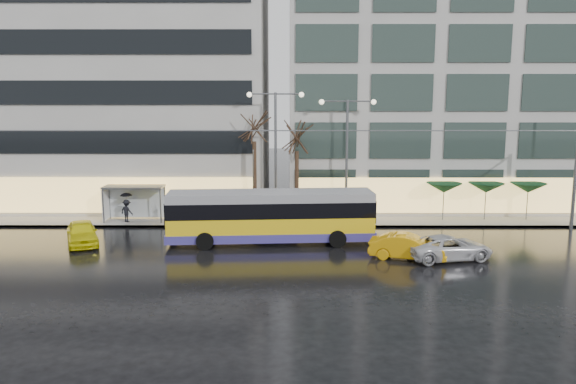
{
  "coord_description": "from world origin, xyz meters",
  "views": [
    {
      "loc": [
        2.95,
        -28.47,
        8.79
      ],
      "look_at": [
        2.88,
        5.0,
        3.15
      ],
      "focal_mm": 35.0,
      "sensor_mm": 36.0,
      "label": 1
    }
  ],
  "objects_px": {
    "trolleybus": "(271,218)",
    "bus_shelter": "(130,195)",
    "street_lamp_near": "(276,138)",
    "taxi_a": "(82,233)"
  },
  "relations": [
    {
      "from": "trolleybus",
      "to": "bus_shelter",
      "type": "relative_size",
      "value": 3.0
    },
    {
      "from": "trolleybus",
      "to": "bus_shelter",
      "type": "distance_m",
      "value": 11.75
    },
    {
      "from": "trolleybus",
      "to": "street_lamp_near",
      "type": "relative_size",
      "value": 1.4
    },
    {
      "from": "trolleybus",
      "to": "bus_shelter",
      "type": "xyz_separation_m",
      "value": [
        -10.22,
        5.79,
        0.4
      ]
    },
    {
      "from": "bus_shelter",
      "to": "taxi_a",
      "type": "xyz_separation_m",
      "value": [
        -1.21,
        -6.13,
        -1.24
      ]
    },
    {
      "from": "street_lamp_near",
      "to": "trolleybus",
      "type": "bearing_deg",
      "value": -91.58
    },
    {
      "from": "trolleybus",
      "to": "street_lamp_near",
      "type": "distance_m",
      "value": 7.38
    },
    {
      "from": "bus_shelter",
      "to": "street_lamp_near",
      "type": "bearing_deg",
      "value": 0.63
    },
    {
      "from": "trolleybus",
      "to": "bus_shelter",
      "type": "bearing_deg",
      "value": 150.47
    },
    {
      "from": "trolleybus",
      "to": "street_lamp_near",
      "type": "height_order",
      "value": "street_lamp_near"
    }
  ]
}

